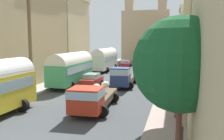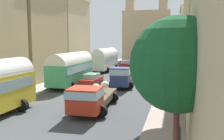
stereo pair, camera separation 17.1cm
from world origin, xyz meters
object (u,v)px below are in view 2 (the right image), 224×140
at_px(cargo_truck_0, 92,97).
at_px(pedestrian_2, 171,79).
at_px(pedestrian_0, 177,138).
at_px(car_3, 126,64).
at_px(pedestrian_1, 167,95).
at_px(car_1, 148,62).
at_px(car_0, 140,65).
at_px(parked_bus_2, 106,58).
at_px(parked_bus_1, 71,68).
at_px(car_2, 92,80).
at_px(cargo_truck_1, 123,77).

bearing_deg(cargo_truck_0, pedestrian_2, 61.99).
distance_m(cargo_truck_0, pedestrian_0, 8.89).
relative_size(car_3, pedestrian_0, 2.26).
relative_size(cargo_truck_0, pedestrian_1, 4.28).
height_order(car_1, pedestrian_1, pedestrian_1).
height_order(car_0, pedestrian_1, pedestrian_1).
height_order(cargo_truck_0, pedestrian_0, cargo_truck_0).
bearing_deg(cargo_truck_0, pedestrian_1, 29.29).
xyz_separation_m(pedestrian_1, pedestrian_2, (0.19, 7.70, 0.10)).
height_order(parked_bus_2, pedestrian_0, parked_bus_2).
distance_m(pedestrian_1, pedestrian_2, 7.71).
bearing_deg(parked_bus_1, pedestrian_2, 5.23).
distance_m(cargo_truck_0, car_1, 36.22).
bearing_deg(car_0, car_1, 84.70).
relative_size(car_2, pedestrian_0, 2.27).
height_order(car_0, car_3, car_0).
xyz_separation_m(parked_bus_2, cargo_truck_1, (6.42, -14.56, -1.03)).
bearing_deg(cargo_truck_1, parked_bus_1, -176.40).
height_order(parked_bus_2, car_1, parked_bus_2).
height_order(car_0, car_1, car_1).
distance_m(car_3, pedestrian_0, 39.24).
height_order(parked_bus_2, cargo_truck_0, parked_bus_2).
relative_size(car_0, car_2, 0.96).
height_order(parked_bus_1, pedestrian_2, parked_bus_1).
height_order(cargo_truck_1, car_1, cargo_truck_1).
xyz_separation_m(cargo_truck_1, pedestrian_0, (6.09, -16.36, -0.21)).
bearing_deg(pedestrian_1, cargo_truck_0, -150.71).
height_order(parked_bus_2, car_3, parked_bus_2).
relative_size(car_1, pedestrian_2, 2.17).
relative_size(parked_bus_2, car_1, 2.34).
xyz_separation_m(car_2, pedestrian_0, (9.77, -15.82, 0.25)).
height_order(parked_bus_2, cargo_truck_1, parked_bus_2).
distance_m(cargo_truck_0, pedestrian_2, 12.26).
height_order(pedestrian_0, pedestrian_2, pedestrian_2).
bearing_deg(car_3, cargo_truck_0, -83.16).
bearing_deg(car_3, pedestrian_0, -75.01).
bearing_deg(pedestrian_1, parked_bus_1, 150.39).
xyz_separation_m(parked_bus_1, parked_bus_2, (-0.08, 14.96, 0.07)).
distance_m(cargo_truck_1, car_2, 3.75).
relative_size(car_2, pedestrian_1, 2.38).
distance_m(car_3, pedestrian_1, 30.07).
relative_size(cargo_truck_0, car_1, 1.82).
bearing_deg(pedestrian_0, parked_bus_2, 112.03).
bearing_deg(car_2, pedestrian_0, -58.29).
bearing_deg(cargo_truck_1, car_2, -171.68).
relative_size(parked_bus_1, car_2, 2.18).
height_order(cargo_truck_1, pedestrian_2, cargo_truck_1).
bearing_deg(cargo_truck_0, car_1, 89.65).
distance_m(parked_bus_1, car_3, 22.11).
xyz_separation_m(parked_bus_1, car_3, (2.28, 21.95, -1.47)).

